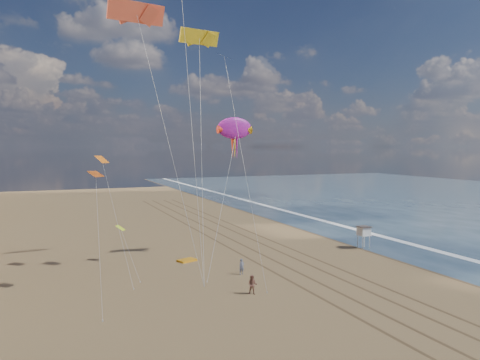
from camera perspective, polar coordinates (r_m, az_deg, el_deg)
name	(u,v)px	position (r m, az deg, el deg)	size (l,w,h in m)	color
ground	(395,329)	(38.40, 18.40, -16.85)	(260.00, 260.00, 0.00)	brown
wet_sand	(321,227)	(80.57, 9.80, -5.69)	(260.00, 260.00, 0.00)	#42301E
foam	(341,226)	(82.88, 12.26, -5.45)	(260.00, 260.00, 0.00)	white
tracks	(257,247)	(64.14, 2.12, -8.15)	(7.68, 120.00, 0.01)	brown
lifeguard_stand	(364,231)	(65.00, 14.85, -6.07)	(1.65, 1.65, 2.98)	white
grounded_kite	(187,260)	(56.66, -6.47, -9.70)	(2.13, 1.35, 0.24)	orange
show_kite	(235,129)	(57.77, -0.66, 6.29)	(5.73, 5.41, 19.32)	#B51BA8
kite_flyer_a	(242,267)	(50.53, 0.21, -10.52)	(0.62, 0.41, 1.71)	slate
kite_flyer_b	(252,285)	(44.10, 1.53, -12.65)	(0.87, 0.68, 1.79)	#8C5747
small_kites	(149,135)	(50.07, -11.03, 5.37)	(15.40, 12.76, 19.63)	blue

